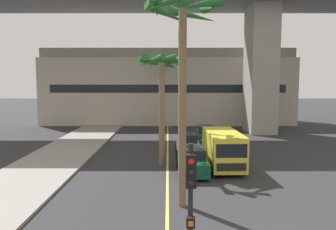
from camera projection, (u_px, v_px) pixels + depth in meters
name	position (u px, v px, depth m)	size (l,w,h in m)	color
lane_stripe_center	(168.00, 161.00, 23.74)	(0.14, 56.00, 0.01)	#DBCC4C
bridge_overpass	(178.00, 0.00, 35.71)	(72.84, 8.00, 17.81)	slate
pier_building_backdrop	(169.00, 87.00, 45.48)	(32.47, 8.04, 9.71)	#BCB29E
car_queue_front	(188.00, 145.00, 25.82)	(1.86, 4.11, 1.56)	white
car_queue_second	(207.00, 135.00, 30.62)	(1.95, 4.16, 1.56)	#0C4728
car_queue_third	(193.00, 161.00, 20.54)	(1.89, 4.13, 1.56)	#0C4728
delivery_van	(224.00, 148.00, 21.64)	(2.27, 5.30, 2.36)	yellow
traffic_light_median_near	(191.00, 208.00, 7.68)	(0.24, 0.37, 4.20)	black
palm_tree_near_median	(163.00, 74.00, 22.07)	(3.36, 3.38, 7.39)	brown
palm_tree_mid_median	(162.00, 70.00, 38.77)	(3.62, 3.61, 8.23)	brown
palm_tree_far_median	(183.00, 37.00, 14.47)	(3.55, 3.62, 9.25)	brown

